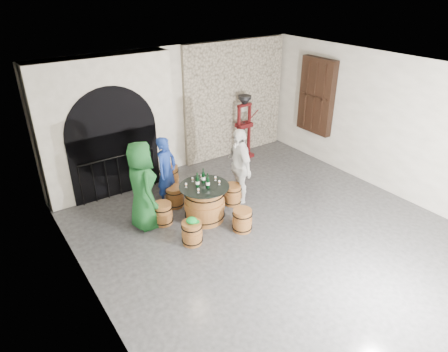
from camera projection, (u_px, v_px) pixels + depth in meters
ground at (276, 237)px, 8.00m from camera, size 8.00×8.00×0.00m
wall_back at (176, 110)px, 10.22m from camera, size 8.00×0.00×8.00m
wall_left at (91, 227)px, 5.51m from camera, size 0.00×8.00×8.00m
wall_right at (397, 128)px, 9.04m from camera, size 0.00×8.00×8.00m
ceiling at (287, 78)px, 6.55m from camera, size 8.00×8.00×0.00m
stone_facing_panel at (235, 99)px, 11.08m from camera, size 3.20×0.12×3.18m
arched_opening at (108, 128)px, 9.08m from camera, size 3.10×0.60×3.19m
shuttered_window at (316, 96)px, 10.65m from camera, size 0.23×1.10×2.00m
barrel_table at (205, 203)px, 8.43m from camera, size 1.05×1.05×0.81m
barrel_stool_left at (163, 214)px, 8.35m from camera, size 0.42×0.42×0.48m
barrel_stool_far at (175, 197)px, 8.99m from camera, size 0.42×0.42×0.48m
barrel_stool_right at (233, 194)px, 9.08m from camera, size 0.42×0.42×0.48m
barrel_stool_near_right at (242, 220)px, 8.13m from camera, size 0.42×0.42×0.48m
barrel_stool_near_left at (192, 233)px, 7.73m from camera, size 0.42×0.42×0.48m
green_cap at (192, 221)px, 7.61m from camera, size 0.25×0.21×0.11m
person_green at (142, 186)px, 7.98m from camera, size 0.67×0.96×1.88m
person_blue at (167, 171)px, 8.84m from camera, size 0.70×0.63×1.61m
person_white at (239, 166)px, 8.92m from camera, size 0.63×1.10×1.76m
wine_bottle_left at (197, 181)px, 8.14m from camera, size 0.08×0.08×0.32m
wine_bottle_center at (208, 182)px, 8.12m from camera, size 0.08×0.08×0.32m
wine_bottle_right at (203, 177)px, 8.32m from camera, size 0.08×0.08×0.32m
tasting_glass_a at (198, 191)px, 7.97m from camera, size 0.05×0.05×0.10m
tasting_glass_b at (215, 178)px, 8.44m from camera, size 0.05×0.05×0.10m
tasting_glass_c at (192, 180)px, 8.39m from camera, size 0.05×0.05×0.10m
tasting_glass_d at (202, 177)px, 8.52m from camera, size 0.05×0.05×0.10m
tasting_glass_e at (219, 182)px, 8.27m from camera, size 0.05×0.05×0.10m
tasting_glass_f at (186, 185)px, 8.17m from camera, size 0.05×0.05×0.10m
side_barrel at (169, 178)px, 9.65m from camera, size 0.47×0.47×0.62m
corking_press at (244, 122)px, 11.06m from camera, size 0.75×0.42×1.79m
control_box at (243, 107)px, 11.26m from camera, size 0.18×0.10×0.22m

